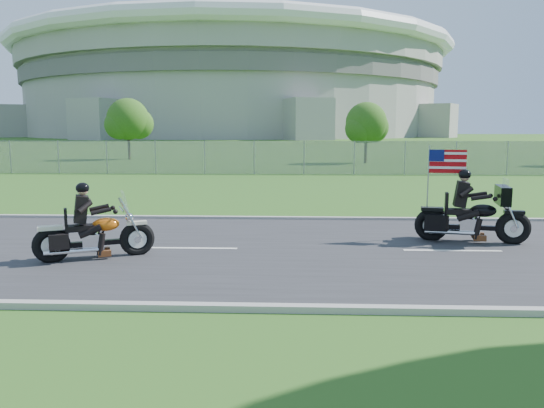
{
  "coord_description": "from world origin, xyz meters",
  "views": [
    {
      "loc": [
        0.4,
        -11.87,
        2.81
      ],
      "look_at": [
        -0.1,
        0.0,
        1.09
      ],
      "focal_mm": 35.0,
      "sensor_mm": 36.0,
      "label": 1
    }
  ],
  "objects": [
    {
      "name": "tree_fence_mid",
      "position": [
        -13.95,
        34.04,
        3.3
      ],
      "size": [
        3.96,
        3.69,
        5.3
      ],
      "color": "#382316",
      "rests_on": "ground"
    },
    {
      "name": "tree_fence_near",
      "position": [
        6.04,
        30.04,
        2.97
      ],
      "size": [
        3.52,
        3.28,
        4.75
      ],
      "color": "#382316",
      "rests_on": "ground"
    },
    {
      "name": "curb_north",
      "position": [
        0.0,
        4.05,
        0.05
      ],
      "size": [
        120.0,
        0.18,
        0.12
      ],
      "primitive_type": "cube",
      "color": "#9E9B93",
      "rests_on": "ground"
    },
    {
      "name": "motorcycle_follow",
      "position": [
        4.73,
        1.0,
        0.62
      ],
      "size": [
        2.69,
        1.08,
        2.26
      ],
      "rotation": [
        0.0,
        0.0,
        -0.18
      ],
      "color": "black",
      "rests_on": "ground"
    },
    {
      "name": "curb_south",
      "position": [
        0.0,
        -4.05,
        0.05
      ],
      "size": [
        120.0,
        0.18,
        0.12
      ],
      "primitive_type": "cube",
      "color": "#9E9B93",
      "rests_on": "ground"
    },
    {
      "name": "motorcycle_lead",
      "position": [
        -3.86,
        -1.02,
        0.53
      ],
      "size": [
        2.36,
        1.28,
        1.69
      ],
      "rotation": [
        0.0,
        0.0,
        0.42
      ],
      "color": "black",
      "rests_on": "ground"
    },
    {
      "name": "road",
      "position": [
        0.0,
        0.0,
        0.02
      ],
      "size": [
        120.0,
        8.0,
        0.04
      ],
      "primitive_type": "cube",
      "color": "#28282B",
      "rests_on": "ground"
    },
    {
      "name": "ground",
      "position": [
        0.0,
        0.0,
        0.0
      ],
      "size": [
        420.0,
        420.0,
        0.0
      ],
      "primitive_type": "plane",
      "color": "#25551A",
      "rests_on": "ground"
    },
    {
      "name": "fence",
      "position": [
        -5.0,
        20.0,
        1.0
      ],
      "size": [
        60.0,
        0.03,
        2.0
      ],
      "primitive_type": "cube",
      "color": "gray",
      "rests_on": "ground"
    },
    {
      "name": "stadium",
      "position": [
        -20.0,
        170.0,
        15.58
      ],
      "size": [
        140.4,
        140.4,
        29.2
      ],
      "color": "#A3A099",
      "rests_on": "ground"
    }
  ]
}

